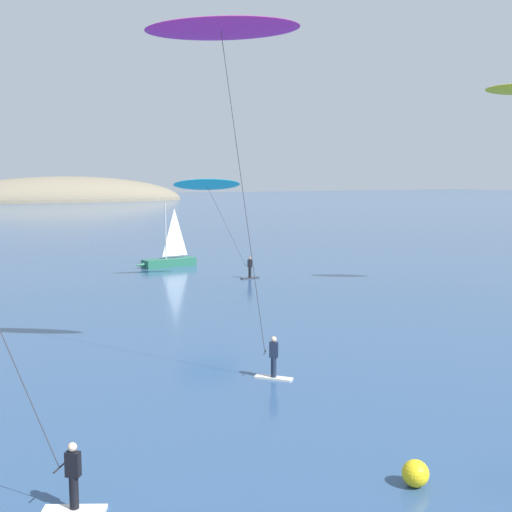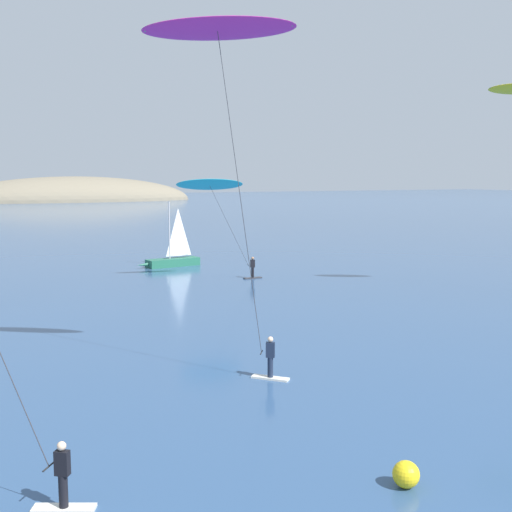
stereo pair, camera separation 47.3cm
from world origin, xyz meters
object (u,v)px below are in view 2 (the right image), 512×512
Objects in this scene: kitesurfer_magenta at (222,54)px; marker_buoy at (406,474)px; sailboat_near at (170,259)px; kitesurfer_cyan at (213,191)px.

marker_buoy is at bearing -88.72° from kitesurfer_magenta.
sailboat_near is at bearing 73.43° from kitesurfer_magenta.
sailboat_near is at bearing 92.38° from kitesurfer_cyan.
sailboat_near is 8.52× the size of marker_buoy.
sailboat_near is 0.76× the size of kitesurfer_cyan.
kitesurfer_cyan is at bearing 74.11° from marker_buoy.
kitesurfer_magenta reaches higher than sailboat_near.
sailboat_near is at bearing 77.79° from marker_buoy.
kitesurfer_cyan is (0.36, -8.66, 6.22)m from sailboat_near.
kitesurfer_magenta is 16.02m from marker_buoy.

